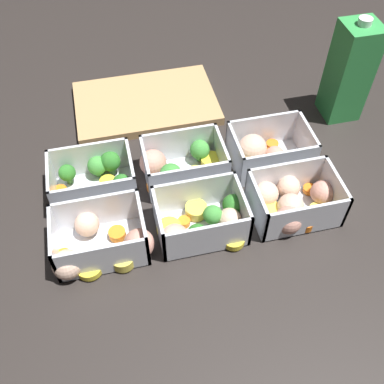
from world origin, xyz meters
The scene contains 9 objects.
ground_plane centered at (0.00, 0.00, 0.00)m, with size 4.00×4.00×0.00m, color #282321.
container_near_left centered at (-0.16, -0.07, 0.02)m, with size 0.16×0.12×0.07m.
container_near_center centered at (0.00, -0.06, 0.02)m, with size 0.15×0.11×0.07m.
container_near_right centered at (0.15, -0.06, 0.02)m, with size 0.14×0.12×0.07m.
container_far_left centered at (-0.15, 0.06, 0.02)m, with size 0.15×0.10×0.07m.
container_far_center centered at (-0.01, 0.06, 0.03)m, with size 0.16×0.10×0.07m.
container_far_right centered at (0.15, 0.06, 0.03)m, with size 0.14×0.10×0.07m.
juice_carton centered at (0.34, 0.16, 0.10)m, with size 0.07×0.07×0.20m.
cutting_board centered at (-0.03, 0.26, 0.01)m, with size 0.28×0.18×0.02m.
Camera 1 is at (-0.11, -0.46, 0.59)m, focal length 42.00 mm.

